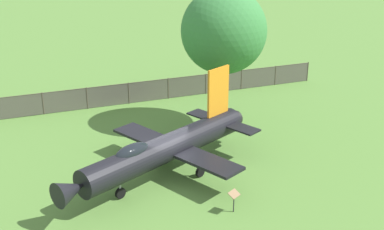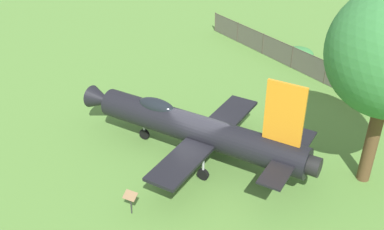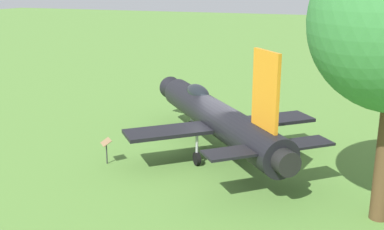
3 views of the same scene
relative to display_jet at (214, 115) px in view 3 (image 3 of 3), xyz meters
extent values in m
plane|color=#568438|center=(-0.26, -0.24, -1.77)|extent=(200.00, 200.00, 0.00)
cylinder|color=black|center=(-0.26, -0.24, -0.06)|extent=(9.46, 8.94, 1.54)
cone|color=black|center=(4.39, 4.07, -0.06)|extent=(2.06, 2.05, 1.31)
cylinder|color=black|center=(-4.65, -4.31, -0.06)|extent=(1.07, 1.09, 0.92)
ellipsoid|color=black|center=(1.60, 1.48, 0.59)|extent=(2.23, 2.16, 0.84)
cube|color=orange|center=(-3.45, -3.20, 2.19)|extent=(1.42, 1.33, 2.96)
cube|color=black|center=(-2.46, 1.30, -0.25)|extent=(3.70, 3.82, 0.16)
cube|color=black|center=(1.11, -2.55, -0.25)|extent=(3.70, 3.82, 0.16)
cube|color=black|center=(-4.93, -2.29, 0.09)|extent=(2.03, 2.07, 0.10)
cube|color=black|center=(-2.65, -4.74, 0.09)|extent=(2.03, 2.07, 0.10)
cylinder|color=#A5A8AD|center=(2.27, 2.10, -0.84)|extent=(0.12, 0.12, 1.25)
cylinder|color=black|center=(2.27, 2.10, -1.47)|extent=(0.56, 0.54, 0.60)
cylinder|color=#A5A8AD|center=(-2.10, 0.06, -0.84)|extent=(0.12, 0.12, 1.25)
cylinder|color=black|center=(-2.10, 0.06, -1.47)|extent=(0.56, 0.54, 0.60)
cylinder|color=#A5A8AD|center=(-0.10, -2.10, -0.84)|extent=(0.12, 0.12, 1.25)
cylinder|color=black|center=(-0.10, -2.10, -1.47)|extent=(0.56, 0.54, 0.60)
cylinder|color=#333333|center=(-3.45, 3.83, -1.32)|extent=(0.06, 0.06, 0.90)
cube|color=olive|center=(-3.45, 3.83, -0.75)|extent=(0.70, 0.71, 0.25)
camera|label=1|loc=(0.22, 25.83, 12.29)|focal=48.20mm
camera|label=2|loc=(-18.09, 5.40, 11.86)|focal=40.79mm
camera|label=3|loc=(-20.22, -7.11, 6.05)|focal=44.11mm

